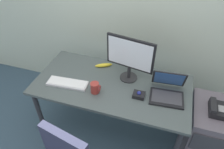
{
  "coord_description": "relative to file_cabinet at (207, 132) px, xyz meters",
  "views": [
    {
      "loc": [
        0.48,
        -1.5,
        2.17
      ],
      "look_at": [
        0.0,
        0.0,
        0.87
      ],
      "focal_mm": 33.65,
      "sensor_mm": 36.0,
      "label": 1
    }
  ],
  "objects": [
    {
      "name": "ground_plane",
      "position": [
        -1.03,
        -0.03,
        -0.33
      ],
      "size": [
        8.0,
        8.0,
        0.0
      ],
      "primitive_type": "plane",
      "color": "#374E5F"
    },
    {
      "name": "laptop",
      "position": [
        -0.48,
        -0.02,
        0.46
      ],
      "size": [
        0.33,
        0.33,
        0.23
      ],
      "color": "black",
      "rests_on": "desk"
    },
    {
      "name": "keyboard",
      "position": [
        -1.45,
        -0.17,
        0.43
      ],
      "size": [
        0.42,
        0.17,
        0.03
      ],
      "color": "silver",
      "rests_on": "desk"
    },
    {
      "name": "file_cabinet",
      "position": [
        0.0,
        0.0,
        0.0
      ],
      "size": [
        0.42,
        0.53,
        0.67
      ],
      "color": "#5F5660",
      "rests_on": "ground"
    },
    {
      "name": "coffee_mug",
      "position": [
        -1.14,
        -0.19,
        0.47
      ],
      "size": [
        0.09,
        0.08,
        0.11
      ],
      "color": "#9C322B",
      "rests_on": "desk"
    },
    {
      "name": "cell_phone",
      "position": [
        -0.6,
        0.23,
        0.42
      ],
      "size": [
        0.1,
        0.15,
        0.01
      ],
      "primitive_type": "cube",
      "rotation": [
        0.0,
        0.0,
        0.21
      ],
      "color": "black",
      "rests_on": "desk"
    },
    {
      "name": "desk_phone",
      "position": [
        -0.01,
        -0.02,
        0.37
      ],
      "size": [
        0.17,
        0.2,
        0.09
      ],
      "color": "black",
      "rests_on": "file_cabinet"
    },
    {
      "name": "monitor_main",
      "position": [
        -0.89,
        0.11,
        0.69
      ],
      "size": [
        0.48,
        0.18,
        0.47
      ],
      "color": "#262628",
      "rests_on": "desk"
    },
    {
      "name": "banana",
      "position": [
        -1.2,
        0.21,
        0.43
      ],
      "size": [
        0.19,
        0.13,
        0.04
      ],
      "primitive_type": "ellipsoid",
      "rotation": [
        0.0,
        0.0,
        0.49
      ],
      "color": "yellow",
      "rests_on": "desk"
    },
    {
      "name": "desk",
      "position": [
        -1.03,
        -0.03,
        0.34
      ],
      "size": [
        1.56,
        0.77,
        0.75
      ],
      "color": "#475050",
      "rests_on": "ground"
    },
    {
      "name": "trackball_mouse",
      "position": [
        -0.73,
        -0.12,
        0.44
      ],
      "size": [
        0.11,
        0.09,
        0.07
      ],
      "color": "black",
      "rests_on": "desk"
    }
  ]
}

